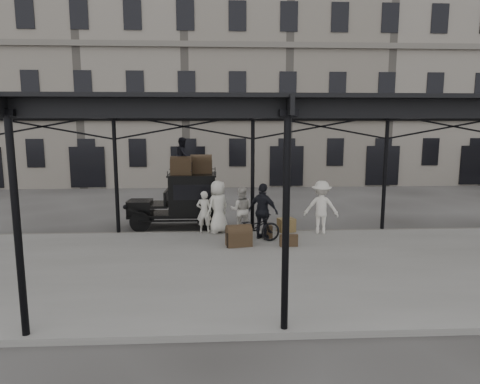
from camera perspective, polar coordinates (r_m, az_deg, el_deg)
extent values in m
plane|color=#383533|center=(14.36, 2.31, -7.72)|extent=(120.00, 120.00, 0.00)
cube|color=slate|center=(12.44, 3.17, -10.05)|extent=(28.00, 8.00, 0.15)
cylinder|color=black|center=(15.86, 1.69, 1.85)|extent=(0.14, 0.14, 4.30)
cylinder|color=black|center=(8.24, 6.12, -5.07)|extent=(0.14, 0.14, 4.30)
cube|color=black|center=(15.74, 1.73, 10.29)|extent=(22.00, 0.10, 0.45)
cube|color=black|center=(7.99, 6.41, 11.35)|extent=(22.00, 0.10, 0.45)
cube|color=black|center=(12.06, 3.21, 11.44)|extent=(22.50, 9.00, 0.08)
cube|color=silver|center=(12.06, 3.21, 11.77)|extent=(18.00, 7.00, 0.04)
cube|color=slate|center=(31.83, -0.68, 14.26)|extent=(64.00, 8.00, 14.00)
cylinder|color=black|center=(16.94, -13.19, -3.94)|extent=(0.80, 0.10, 0.80)
cylinder|color=black|center=(18.32, -12.40, -2.93)|extent=(0.80, 0.10, 0.80)
cylinder|color=black|center=(16.67, -4.34, -3.93)|extent=(0.80, 0.10, 0.80)
cylinder|color=black|center=(18.08, -4.23, -2.90)|extent=(0.80, 0.10, 0.80)
cube|color=black|center=(17.43, -8.74, -2.93)|extent=(3.60, 1.25, 0.12)
cube|color=black|center=(17.55, -13.15, -1.98)|extent=(0.90, 1.00, 0.55)
cube|color=black|center=(17.64, -14.65, -1.98)|extent=(0.06, 0.70, 0.55)
cube|color=black|center=(17.41, -10.57, -1.65)|extent=(0.70, 1.30, 0.10)
cube|color=black|center=(17.22, -6.32, -0.32)|extent=(1.80, 1.45, 1.55)
cube|color=black|center=(16.47, -6.47, -0.05)|extent=(1.40, 0.02, 0.60)
cube|color=black|center=(17.10, -6.36, 2.33)|extent=(1.90, 1.55, 0.06)
imported|color=beige|center=(15.82, -4.80, -2.66)|extent=(0.60, 0.43, 1.57)
imported|color=#BDB7AC|center=(15.83, 0.17, -2.38)|extent=(0.90, 0.74, 1.70)
imported|color=beige|center=(15.78, -2.94, -1.99)|extent=(1.12, 1.09, 1.94)
imported|color=black|center=(14.92, 3.10, -2.59)|extent=(1.21, 1.07, 1.96)
imported|color=silver|center=(15.96, 10.78, -2.00)|extent=(1.39, 0.98, 1.95)
imported|color=black|center=(14.55, 1.70, -4.80)|extent=(2.04, 1.11, 1.02)
imported|color=black|center=(16.96, -7.61, 4.81)|extent=(0.57, 0.72, 1.45)
cube|color=olive|center=(16.14, 6.20, -4.40)|extent=(0.70, 0.60, 0.50)
cube|color=#412F1E|center=(15.38, 3.88, -5.14)|extent=(0.19, 0.61, 0.45)
cube|color=#412F1E|center=(14.25, 6.51, -6.44)|extent=(0.61, 0.17, 0.40)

